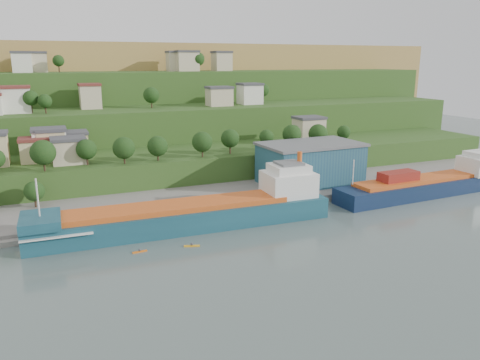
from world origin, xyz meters
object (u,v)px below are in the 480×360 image
cargo_ship_far (430,186)px  kayak_orange (140,251)px  cargo_ship_near (195,215)px  warehouse (310,163)px

cargo_ship_far → kayak_orange: bearing=-175.9°
kayak_orange → cargo_ship_far: bearing=2.2°
cargo_ship_far → kayak_orange: (-90.27, -10.54, -2.36)m
cargo_ship_near → kayak_orange: 19.10m
cargo_ship_far → warehouse: warehouse is taller
cargo_ship_near → cargo_ship_far: cargo_ship_near is taller
warehouse → cargo_ship_near: bearing=-158.3°
warehouse → cargo_ship_far: bearing=-35.4°
warehouse → kayak_orange: (-59.88, -30.25, -8.20)m
cargo_ship_far → warehouse: size_ratio=1.91×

